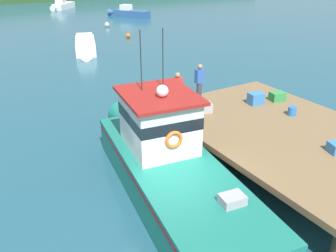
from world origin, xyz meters
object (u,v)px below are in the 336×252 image
at_px(deckhand_by_the_boat, 177,92).
at_px(mooring_buoy_outer, 128,36).
at_px(crate_stack_near_edge, 256,99).
at_px(crate_single_by_cleat, 204,108).
at_px(crate_stack_mid_dock, 277,96).
at_px(deckhand_further_back, 199,83).
at_px(main_fishing_boat, 167,161).
at_px(moored_boat_far_right, 85,46).
at_px(moored_boat_mid_harbor, 129,13).
at_px(mooring_buoy_channel_marker, 107,25).
at_px(moored_boat_off_the_point, 62,6).
at_px(bait_bucket, 292,111).

distance_m(deckhand_by_the_boat, mooring_buoy_outer, 21.06).
bearing_deg(deckhand_by_the_boat, crate_stack_near_edge, -15.11).
relative_size(crate_single_by_cleat, crate_stack_mid_dock, 1.00).
xyz_separation_m(crate_stack_mid_dock, deckhand_further_back, (-2.94, 1.57, 0.67)).
bearing_deg(main_fishing_boat, moored_boat_far_right, 77.99).
relative_size(moored_boat_mid_harbor, mooring_buoy_channel_marker, 11.42).
bearing_deg(crate_stack_mid_dock, moored_boat_off_the_point, 85.10).
bearing_deg(bait_bucket, crate_stack_mid_dock, 63.50).
height_order(crate_stack_mid_dock, mooring_buoy_channel_marker, crate_stack_mid_dock).
xyz_separation_m(crate_stack_near_edge, mooring_buoy_outer, (3.98, 20.57, -1.22)).
relative_size(crate_stack_mid_dock, mooring_buoy_channel_marker, 1.22).
height_order(crate_single_by_cleat, mooring_buoy_channel_marker, crate_single_by_cleat).
height_order(crate_single_by_cleat, moored_boat_far_right, crate_single_by_cleat).
height_order(crate_stack_near_edge, deckhand_further_back, deckhand_further_back).
bearing_deg(deckhand_further_back, mooring_buoy_outer, 73.01).
height_order(crate_stack_near_edge, deckhand_by_the_boat, deckhand_by_the_boat).
relative_size(deckhand_by_the_boat, moored_boat_far_right, 0.28).
distance_m(crate_single_by_cleat, moored_boat_mid_harbor, 34.43).
relative_size(crate_stack_mid_dock, deckhand_by_the_boat, 0.37).
relative_size(bait_bucket, mooring_buoy_channel_marker, 0.69).
xyz_separation_m(bait_bucket, moored_boat_off_the_point, (4.56, 46.49, -0.87)).
xyz_separation_m(deckhand_by_the_boat, mooring_buoy_outer, (7.25, 19.69, -1.84)).
bearing_deg(bait_bucket, deckhand_further_back, 127.21).
relative_size(main_fishing_boat, moored_boat_off_the_point, 1.99).
bearing_deg(deckhand_by_the_boat, moored_boat_mid_harbor, 67.52).
bearing_deg(deckhand_further_back, mooring_buoy_channel_marker, 75.88).
bearing_deg(crate_single_by_cleat, moored_boat_mid_harbor, 69.29).
relative_size(moored_boat_far_right, moored_boat_mid_harbor, 1.05).
distance_m(main_fishing_boat, bait_bucket, 5.70).
distance_m(bait_bucket, deckhand_further_back, 3.78).
relative_size(deckhand_by_the_boat, mooring_buoy_channel_marker, 3.31).
height_order(deckhand_further_back, mooring_buoy_channel_marker, deckhand_further_back).
bearing_deg(moored_boat_far_right, moored_boat_mid_harbor, 54.05).
relative_size(bait_bucket, deckhand_further_back, 0.21).
relative_size(deckhand_further_back, moored_boat_off_the_point, 0.33).
bearing_deg(mooring_buoy_outer, moored_boat_mid_harbor, 64.00).
height_order(crate_stack_near_edge, mooring_buoy_outer, crate_stack_near_edge).
bearing_deg(moored_boat_off_the_point, crate_stack_mid_dock, -94.90).
relative_size(main_fishing_boat, bait_bucket, 29.30).
relative_size(main_fishing_boat, crate_single_by_cleat, 16.60).
bearing_deg(crate_stack_mid_dock, main_fishing_boat, -166.35).
distance_m(crate_stack_near_edge, deckhand_by_the_boat, 3.44).
distance_m(crate_stack_mid_dock, mooring_buoy_channel_marker, 27.64).
relative_size(main_fishing_boat, mooring_buoy_outer, 22.81).
bearing_deg(deckhand_by_the_boat, main_fishing_boat, -128.10).
bearing_deg(crate_stack_near_edge, crate_stack_mid_dock, -10.05).
relative_size(main_fishing_boat, deckhand_by_the_boat, 6.11).
height_order(moored_boat_far_right, mooring_buoy_outer, moored_boat_far_right).
bearing_deg(deckhand_by_the_boat, moored_boat_off_the_point, 79.46).
distance_m(crate_stack_near_edge, deckhand_further_back, 2.41).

